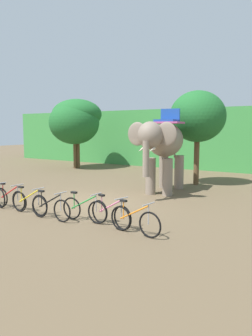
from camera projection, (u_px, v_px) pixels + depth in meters
name	position (u px, v px, depth m)	size (l,w,h in m)	color
ground_plane	(92.00, 202.00, 12.95)	(80.00, 80.00, 0.00)	brown
foliage_hedge	(214.00, 138.00, 24.98)	(36.00, 6.00, 4.28)	#3D8E42
tree_center_right	(77.00, 115.00, 23.67)	(3.56, 3.56, 4.97)	brown
tree_center	(74.00, 123.00, 23.45)	(3.58, 3.58, 4.82)	brown
tree_left	(198.00, 117.00, 16.59)	(2.82, 2.82, 4.77)	brown
elephant	(163.00, 144.00, 14.56)	(2.19, 4.23, 3.78)	gray
bike_red	(10.00, 198.00, 11.78)	(1.71, 0.52, 0.92)	black
bike_yellow	(29.00, 202.00, 11.09)	(1.71, 0.52, 0.92)	black
bike_black	(50.00, 208.00, 10.36)	(1.71, 0.52, 0.92)	black
bike_green	(84.00, 209.00, 10.15)	(1.71, 0.52, 0.92)	black
bike_pink	(111.00, 213.00, 9.65)	(1.68, 0.56, 0.92)	black
bike_orange	(135.00, 220.00, 8.93)	(1.71, 0.52, 0.92)	black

